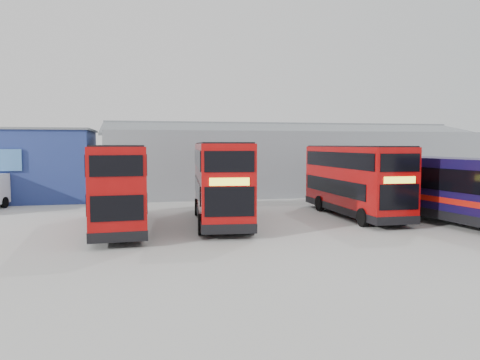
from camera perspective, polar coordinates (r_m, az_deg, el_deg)
ground_plane at (r=19.76m, az=1.92°, el=-7.33°), size 120.00×120.00×0.00m
office_block at (r=37.84m, az=-26.65°, el=1.73°), size 12.30×8.32×5.12m
maintenance_shed at (r=40.83m, az=5.69°, el=2.37°), size 30.50×12.00×5.89m
double_decker_left at (r=22.85m, az=-14.88°, el=-0.87°), size 2.72×9.50×3.98m
double_decker_centre at (r=23.98m, az=-2.43°, el=-0.34°), size 3.30×9.87×4.10m
double_decker_right at (r=26.72m, az=13.73°, el=-0.16°), size 2.45×9.34×3.94m
single_decker_blue at (r=25.00m, az=26.82°, el=-1.52°), size 4.19×12.48×3.32m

